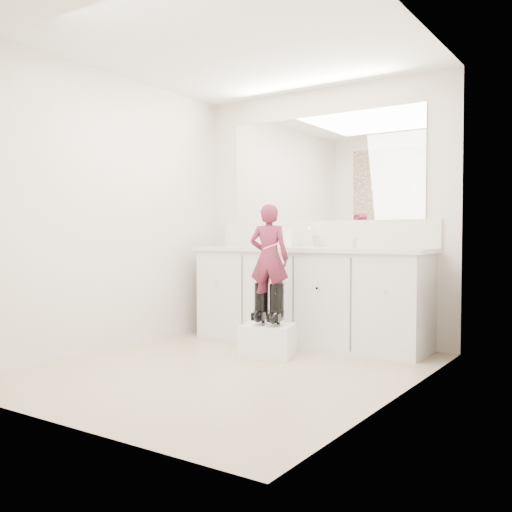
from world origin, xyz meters
The scene contains 19 objects.
floor centered at (0.00, 0.00, 0.00)m, with size 3.00×3.00×0.00m, color #8A705A.
ceiling centered at (0.00, 0.00, 2.40)m, with size 3.00×3.00×0.00m, color white.
wall_back centered at (0.00, 1.50, 1.20)m, with size 2.60×2.60×0.00m, color beige.
wall_front centered at (0.00, -1.50, 1.20)m, with size 2.60×2.60×0.00m, color beige.
wall_left centered at (-1.30, 0.00, 1.20)m, with size 3.00×3.00×0.00m, color beige.
wall_right centered at (1.30, 0.00, 1.20)m, with size 3.00×3.00×0.00m, color beige.
vanity_cabinet centered at (0.00, 1.23, 0.42)m, with size 2.20×0.55×0.85m, color silver.
countertop centered at (0.00, 1.21, 0.87)m, with size 2.28×0.58×0.04m, color beige.
backsplash centered at (0.00, 1.49, 1.02)m, with size 2.28×0.03×0.25m, color beige.
mirror centered at (0.00, 1.49, 1.64)m, with size 2.00×0.02×1.00m, color white.
dot_panel centered at (0.00, -1.49, 1.65)m, with size 2.00×0.01×1.20m, color #472819.
faucet centered at (0.00, 1.38, 0.94)m, with size 0.08×0.08×0.10m, color silver.
cup centered at (0.42, 1.27, 0.94)m, with size 0.10×0.10×0.09m, color beige.
soap_bottle centered at (-0.24, 1.30, 1.00)m, with size 0.10×0.10×0.22m, color white.
step_stool centered at (-0.01, 0.55, 0.13)m, with size 0.41×0.34×0.26m, color white.
boot_left centered at (-0.09, 0.57, 0.43)m, with size 0.13×0.23×0.34m, color black, non-canonical shape.
boot_right centered at (0.06, 0.57, 0.43)m, with size 0.13×0.23×0.34m, color black, non-canonical shape.
toddler centered at (-0.01, 0.57, 0.81)m, with size 0.33×0.21×0.90m, color #9A2F54.
toothbrush centered at (0.06, 0.49, 0.91)m, with size 0.01×0.01×0.14m, color #FE62C2.
Camera 1 is at (2.51, -3.39, 0.99)m, focal length 40.00 mm.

